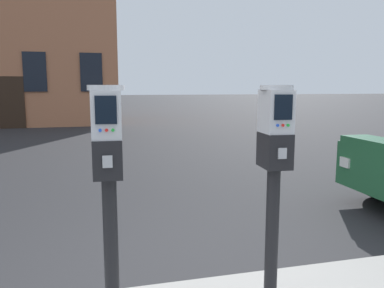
# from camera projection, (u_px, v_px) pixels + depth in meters

# --- Properties ---
(parking_meter_near_kerb) EXTENTS (0.23, 0.26, 1.55)m
(parking_meter_near_kerb) POSITION_uv_depth(u_px,v_px,m) (108.00, 166.00, 2.31)
(parking_meter_near_kerb) COLOR black
(parking_meter_near_kerb) RESTS_ON sidewalk_slab
(parking_meter_twin_adjacent) EXTENTS (0.23, 0.26, 1.55)m
(parking_meter_twin_adjacent) POSITION_uv_depth(u_px,v_px,m) (274.00, 158.00, 2.58)
(parking_meter_twin_adjacent) COLOR black
(parking_meter_twin_adjacent) RESTS_ON sidewalk_slab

